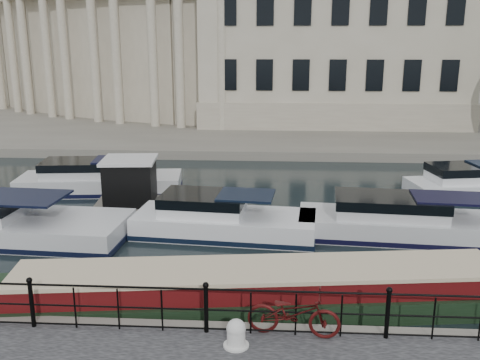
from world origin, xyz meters
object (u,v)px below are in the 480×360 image
mooring_bollard (236,334)px  narrowboat (258,297)px  harbour_hut (130,185)px  bicycle (294,313)px

mooring_bollard → narrowboat: narrowboat is taller
harbour_hut → bicycle: bearing=-64.4°
mooring_bollard → harbour_hut: 12.65m
mooring_bollard → bicycle: bearing=22.8°
mooring_bollard → harbour_hut: harbour_hut is taller
bicycle → mooring_bollard: 1.37m
narrowboat → harbour_hut: size_ratio=4.94×
mooring_bollard → narrowboat: 2.73m
bicycle → harbour_hut: (-6.56, 10.96, -0.14)m
narrowboat → harbour_hut: 10.52m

